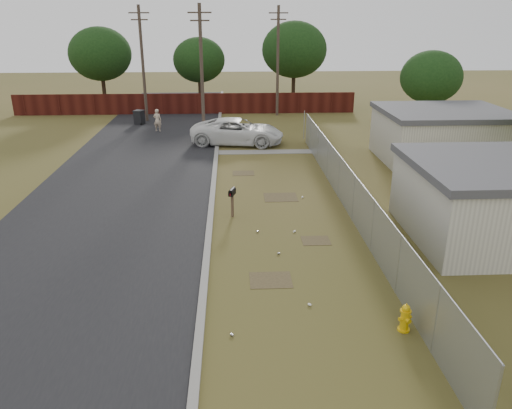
{
  "coord_description": "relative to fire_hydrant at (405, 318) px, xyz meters",
  "views": [
    {
      "loc": [
        -2.02,
        -19.56,
        8.27
      ],
      "look_at": [
        -1.08,
        -0.79,
        1.1
      ],
      "focal_mm": 35.0,
      "sensor_mm": 36.0,
      "label": 1
    }
  ],
  "objects": [
    {
      "name": "chainlink_fence",
      "position": [
        0.42,
        9.02,
        0.4
      ],
      "size": [
        0.1,
        27.06,
        2.02
      ],
      "color": "#919499",
      "rests_on": "ground"
    },
    {
      "name": "pickup_truck",
      "position": [
        -4.32,
        21.79,
        0.46
      ],
      "size": [
        6.58,
        3.77,
        1.73
      ],
      "primitive_type": "imported",
      "rotation": [
        0.0,
        0.0,
        1.42
      ],
      "color": "white",
      "rests_on": "ground"
    },
    {
      "name": "ground",
      "position": [
        -2.7,
        8.0,
        -0.4
      ],
      "size": [
        120.0,
        120.0,
        0.0
      ],
      "primitive_type": "plane",
      "color": "brown",
      "rests_on": "ground"
    },
    {
      "name": "mailbox",
      "position": [
        -4.74,
        8.65,
        0.63
      ],
      "size": [
        0.34,
        0.57,
        1.3
      ],
      "color": "brown",
      "rests_on": "ground"
    },
    {
      "name": "pedestrian",
      "position": [
        -10.27,
        25.99,
        0.44
      ],
      "size": [
        0.7,
        0.55,
        1.69
      ],
      "primitive_type": "imported",
      "rotation": [
        0.0,
        0.0,
        2.89
      ],
      "color": "beige",
      "rests_on": "ground"
    },
    {
      "name": "street",
      "position": [
        -9.46,
        16.05,
        -0.39
      ],
      "size": [
        15.1,
        60.0,
        0.12
      ],
      "color": "black",
      "rests_on": "ground"
    },
    {
      "name": "horizon_trees",
      "position": [
        -1.86,
        31.56,
        4.23
      ],
      "size": [
        33.32,
        31.94,
        7.78
      ],
      "color": "black",
      "rests_on": "ground"
    },
    {
      "name": "houses",
      "position": [
        7.0,
        11.13,
        1.16
      ],
      "size": [
        9.3,
        17.24,
        3.1
      ],
      "color": "beige",
      "rests_on": "ground"
    },
    {
      "name": "trash_bin",
      "position": [
        -12.1,
        28.68,
        0.18
      ],
      "size": [
        0.94,
        1.01,
        1.13
      ],
      "color": "black",
      "rests_on": "ground"
    },
    {
      "name": "scattered_litter",
      "position": [
        -2.94,
        5.15,
        -0.36
      ],
      "size": [
        3.56,
        11.02,
        0.07
      ],
      "color": "white",
      "rests_on": "ground"
    },
    {
      "name": "utility_poles",
      "position": [
        -6.37,
        28.66,
        4.29
      ],
      "size": [
        12.6,
        8.24,
        9.0
      ],
      "color": "#44372D",
      "rests_on": "ground"
    },
    {
      "name": "fire_hydrant",
      "position": [
        0.0,
        0.0,
        0.0
      ],
      "size": [
        0.44,
        0.44,
        0.86
      ],
      "color": "#EAB70C",
      "rests_on": "ground"
    },
    {
      "name": "privacy_fence",
      "position": [
        -8.7,
        33.0,
        0.5
      ],
      "size": [
        30.0,
        0.12,
        1.8
      ],
      "primitive_type": "cube",
      "color": "#43140E",
      "rests_on": "ground"
    }
  ]
}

